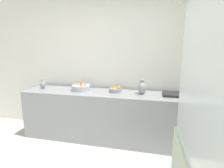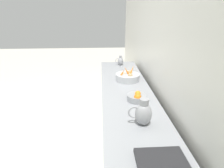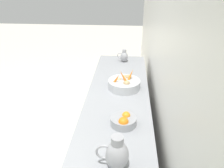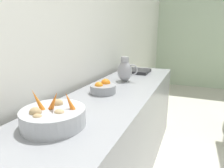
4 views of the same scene
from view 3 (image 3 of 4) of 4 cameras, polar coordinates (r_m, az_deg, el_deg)
name	(u,v)px [view 3 (image 3 of 4)]	position (r m, az deg, el deg)	size (l,w,h in m)	color
tile_wall_left	(186,76)	(1.40, 17.67, 1.85)	(0.10, 7.72, 3.00)	white
prep_counter	(116,151)	(2.38, 0.88, -16.14)	(0.64, 3.02, 0.88)	gray
vegetable_colander	(124,84)	(2.50, 2.99, 0.00)	(0.35, 0.35, 0.21)	#ADAFB5
orange_bowl	(124,121)	(1.95, 2.86, -8.93)	(0.22, 0.22, 0.11)	gray
metal_pitcher_tall	(117,154)	(1.55, 1.15, -16.74)	(0.21, 0.15, 0.25)	#939399
metal_pitcher_short	(124,56)	(3.22, 2.96, 6.79)	(0.15, 0.10, 0.18)	#939399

